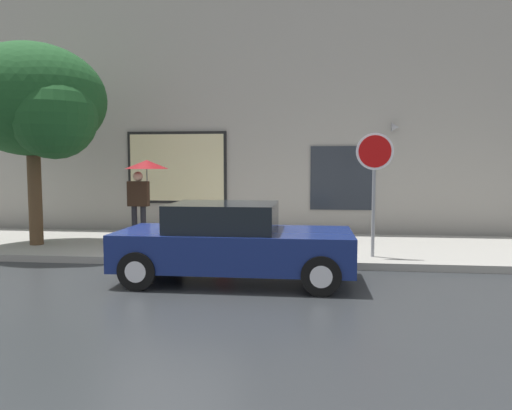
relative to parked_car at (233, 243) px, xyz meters
name	(u,v)px	position (x,y,z in m)	size (l,w,h in m)	color
ground_plane	(169,278)	(-1.20, 0.08, -0.68)	(60.00, 60.00, 0.00)	#282B2D
sidewalk	(205,246)	(-1.20, 3.08, -0.60)	(20.00, 4.00, 0.15)	gray
building_facade	(223,117)	(-1.20, 5.58, 2.80)	(20.00, 0.67, 7.00)	#9E998E
parked_car	(233,243)	(0.00, 0.00, 0.00)	(4.09, 1.85, 1.38)	navy
fire_hydrant	(224,234)	(-0.55, 2.07, -0.14)	(0.30, 0.44, 0.79)	red
pedestrian_with_umbrella	(144,176)	(-2.77, 3.21, 1.11)	(1.08, 1.08, 2.04)	black
street_tree	(36,104)	(-5.03, 2.33, 2.81)	(3.52, 2.99, 4.76)	#4C3823
stop_sign	(374,170)	(2.66, 1.76, 1.28)	(0.76, 0.10, 2.56)	gray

